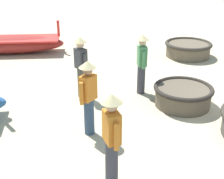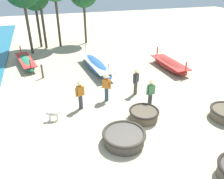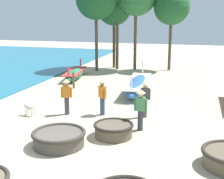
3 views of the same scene
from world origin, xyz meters
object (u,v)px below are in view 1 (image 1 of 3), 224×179
object	(u,v)px
coracle_nearest	(183,95)
coracle_upturned	(188,49)
long_boat_blue_hull	(9,44)
fisherman_by_coracle	(142,61)
fisherman_standing_left	(112,134)
fisherman_crouching	(88,94)
fisherman_with_hat	(81,63)

from	to	relation	value
coracle_nearest	coracle_upturned	size ratio (longest dim) A/B	0.87
coracle_upturned	long_boat_blue_hull	size ratio (longest dim) A/B	0.41
fisherman_by_coracle	fisherman_standing_left	size ratio (longest dim) A/B	1.00
coracle_upturned	fisherman_by_coracle	world-z (taller)	fisherman_by_coracle
coracle_upturned	long_boat_blue_hull	distance (m)	6.93
fisherman_by_coracle	fisherman_crouching	xyz separation A→B (m)	(-2.05, 1.45, 0.00)
fisherman_standing_left	fisherman_crouching	xyz separation A→B (m)	(1.60, 0.37, 0.00)
coracle_nearest	long_boat_blue_hull	bearing A→B (deg)	48.03
fisherman_crouching	long_boat_blue_hull	bearing A→B (deg)	26.78
fisherman_by_coracle	long_boat_blue_hull	bearing A→B (deg)	47.87
fisherman_with_hat	fisherman_standing_left	distance (m)	3.57
fisherman_crouching	coracle_nearest	bearing A→B (deg)	-63.41
long_boat_blue_hull	fisherman_standing_left	size ratio (longest dim) A/B	2.56
fisherman_by_coracle	fisherman_standing_left	bearing A→B (deg)	163.58
long_boat_blue_hull	fisherman_crouching	distance (m)	6.94
coracle_upturned	fisherman_with_hat	world-z (taller)	fisherman_with_hat
fisherman_with_hat	coracle_upturned	bearing A→B (deg)	-49.85
coracle_nearest	coracle_upturned	bearing A→B (deg)	-18.32
coracle_nearest	long_boat_blue_hull	xyz separation A→B (m)	(4.97, 5.53, 0.07)
long_boat_blue_hull	fisherman_by_coracle	size ratio (longest dim) A/B	2.56
fisherman_with_hat	long_boat_blue_hull	bearing A→B (deg)	34.50
coracle_upturned	coracle_nearest	bearing A→B (deg)	161.68
fisherman_crouching	fisherman_with_hat	bearing A→B (deg)	5.77
fisherman_by_coracle	fisherman_crouching	world-z (taller)	same
fisherman_crouching	fisherman_by_coracle	bearing A→B (deg)	-35.32
fisherman_by_coracle	fisherman_standing_left	distance (m)	3.80
coracle_nearest	long_boat_blue_hull	distance (m)	7.43
coracle_upturned	fisherman_with_hat	distance (m)	5.20
coracle_upturned	fisherman_by_coracle	xyz separation A→B (m)	(-3.21, 2.30, 0.66)
coracle_nearest	fisherman_with_hat	xyz separation A→B (m)	(0.72, 2.60, 0.67)
coracle_nearest	fisherman_by_coracle	xyz separation A→B (m)	(0.84, 0.96, 0.67)
fisherman_by_coracle	fisherman_standing_left	xyz separation A→B (m)	(-3.65, 1.07, 0.00)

